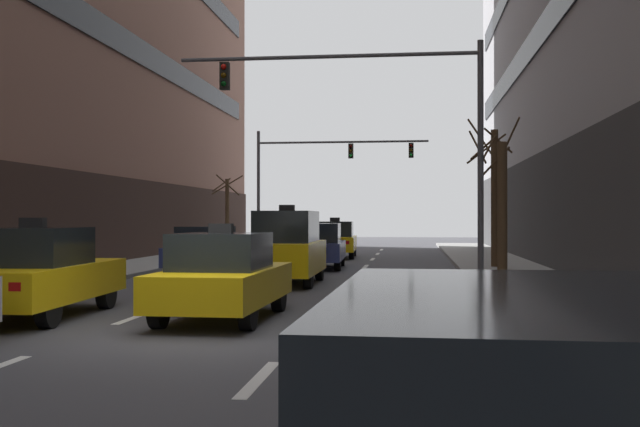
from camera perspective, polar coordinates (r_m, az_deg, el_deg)
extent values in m
plane|color=#424247|center=(12.15, -9.61, -9.06)|extent=(120.00, 120.00, 0.00)
cube|color=gray|center=(12.08, 22.41, -8.77)|extent=(3.14, 80.00, 0.14)
cube|color=silver|center=(14.56, -13.74, -7.59)|extent=(0.16, 2.00, 0.01)
cube|color=silver|center=(19.29, -8.45, -5.80)|extent=(0.16, 2.00, 0.01)
cube|color=silver|center=(24.13, -5.28, -4.70)|extent=(0.16, 2.00, 0.01)
cube|color=silver|center=(29.02, -3.18, -3.96)|extent=(0.16, 2.00, 0.01)
cube|color=silver|center=(33.95, -1.69, -3.43)|extent=(0.16, 2.00, 0.01)
cube|color=silver|center=(38.89, -0.58, -3.03)|extent=(0.16, 2.00, 0.01)
cube|color=silver|center=(43.85, 0.28, -2.72)|extent=(0.16, 2.00, 0.01)
cube|color=silver|center=(8.88, -4.64, -12.30)|extent=(0.16, 2.00, 0.01)
cube|color=silver|center=(13.75, -0.40, -8.03)|extent=(0.16, 2.00, 0.01)
cube|color=silver|center=(18.69, 1.57, -5.98)|extent=(0.16, 2.00, 0.01)
cube|color=silver|center=(23.65, 2.72, -4.79)|extent=(0.16, 2.00, 0.01)
cube|color=silver|center=(28.63, 3.46, -4.01)|extent=(0.16, 2.00, 0.01)
cube|color=silver|center=(33.61, 3.98, -3.46)|extent=(0.16, 2.00, 0.01)
cube|color=silver|center=(38.60, 4.37, -3.05)|extent=(0.16, 2.00, 0.01)
cube|color=silver|center=(43.59, 4.67, -2.74)|extent=(0.16, 2.00, 0.01)
cylinder|color=black|center=(22.47, -3.92, -4.23)|extent=(0.21, 0.63, 0.63)
cylinder|color=black|center=(22.24, -0.04, -4.27)|extent=(0.21, 0.63, 0.63)
cylinder|color=black|center=(19.94, -5.27, -4.72)|extent=(0.21, 0.63, 0.63)
cylinder|color=black|center=(19.69, -0.90, -4.78)|extent=(0.21, 0.63, 0.63)
cube|color=yellow|center=(21.04, -2.51, -3.32)|extent=(1.79, 4.21, 0.86)
cube|color=black|center=(21.02, -2.51, -0.98)|extent=(1.55, 2.49, 0.86)
cube|color=white|center=(23.17, -3.22, -2.67)|extent=(0.19, 0.08, 0.13)
cube|color=red|center=(19.12, -5.30, -3.17)|extent=(0.19, 0.08, 0.13)
cube|color=white|center=(22.99, -0.19, -2.69)|extent=(0.19, 0.08, 0.13)
cube|color=red|center=(18.91, -1.65, -3.21)|extent=(0.19, 0.08, 0.13)
cube|color=black|center=(21.02, -2.51, 0.42)|extent=(0.42, 0.19, 0.17)
cylinder|color=black|center=(28.99, -1.50, -3.32)|extent=(0.24, 0.66, 0.66)
cylinder|color=black|center=(28.86, 1.64, -3.33)|extent=(0.24, 0.66, 0.66)
cylinder|color=black|center=(26.32, -2.13, -3.62)|extent=(0.24, 0.66, 0.66)
cylinder|color=black|center=(26.18, 1.33, -3.64)|extent=(0.24, 0.66, 0.66)
cube|color=navy|center=(27.56, -0.16, -2.81)|extent=(2.00, 4.44, 0.64)
cube|color=black|center=(27.34, -0.19, -1.46)|extent=(1.66, 1.95, 0.68)
cube|color=white|center=(29.75, -1.04, -2.41)|extent=(0.20, 0.09, 0.14)
cube|color=red|center=(25.49, -2.00, -2.77)|extent=(0.20, 0.09, 0.14)
cube|color=white|center=(29.65, 1.43, -2.42)|extent=(0.20, 0.09, 0.14)
cube|color=red|center=(25.37, 0.88, -2.78)|extent=(0.20, 0.09, 0.14)
cylinder|color=black|center=(15.36, -8.75, -6.05)|extent=(0.22, 0.63, 0.63)
cylinder|color=black|center=(14.99, -3.13, -6.19)|extent=(0.22, 0.63, 0.63)
cylinder|color=black|center=(12.94, -12.08, -7.12)|extent=(0.22, 0.63, 0.63)
cylinder|color=black|center=(12.50, -5.45, -7.37)|extent=(0.22, 0.63, 0.63)
cube|color=yellow|center=(13.89, -7.27, -5.39)|extent=(1.84, 4.23, 0.61)
cube|color=black|center=(13.67, -7.48, -2.83)|extent=(1.56, 1.84, 0.65)
cube|color=white|center=(16.02, -7.43, -4.33)|extent=(0.19, 0.08, 0.13)
cube|color=red|center=(12.12, -12.67, -5.62)|extent=(0.19, 0.08, 0.13)
cube|color=white|center=(15.74, -3.11, -4.41)|extent=(0.19, 0.08, 0.13)
cube|color=red|center=(11.75, -7.04, -5.80)|extent=(0.19, 0.08, 0.13)
cube|color=black|center=(13.65, -7.48, -1.12)|extent=(0.42, 0.20, 0.17)
cylinder|color=black|center=(36.31, 0.00, -2.70)|extent=(0.25, 0.68, 0.67)
cylinder|color=black|center=(36.21, 2.56, -2.71)|extent=(0.25, 0.68, 0.67)
cylinder|color=black|center=(33.59, -0.38, -2.90)|extent=(0.25, 0.68, 0.67)
cylinder|color=black|center=(33.48, 2.39, -2.90)|extent=(0.25, 0.68, 0.67)
cube|color=yellow|center=(34.88, 1.15, -2.27)|extent=(2.04, 4.53, 0.65)
cube|color=black|center=(34.66, 1.13, -1.17)|extent=(1.70, 1.99, 0.69)
cube|color=white|center=(37.10, 0.35, -1.98)|extent=(0.21, 0.09, 0.14)
cube|color=red|center=(32.74, -0.23, -2.20)|extent=(0.21, 0.09, 0.14)
cube|color=white|center=(37.02, 2.36, -1.98)|extent=(0.21, 0.09, 0.14)
cube|color=red|center=(32.65, 2.06, -2.20)|extent=(0.21, 0.09, 0.14)
cube|color=black|center=(34.65, 1.13, -0.45)|extent=(0.45, 0.22, 0.18)
cylinder|color=black|center=(16.62, -21.09, -5.53)|extent=(0.25, 0.68, 0.67)
cylinder|color=black|center=(16.00, -15.82, -5.74)|extent=(0.25, 0.68, 0.67)
cylinder|color=black|center=(13.48, -19.82, -6.75)|extent=(0.25, 0.68, 0.67)
cube|color=yellow|center=(15.02, -20.52, -4.85)|extent=(2.07, 4.53, 0.65)
cube|color=black|center=(14.80, -20.84, -2.33)|extent=(1.71, 2.00, 0.69)
cube|color=white|center=(17.26, -19.45, -3.88)|extent=(0.21, 0.09, 0.14)
cube|color=white|center=(16.78, -15.36, -3.99)|extent=(0.21, 0.09, 0.14)
cube|color=red|center=(12.76, -21.97, -5.14)|extent=(0.21, 0.09, 0.14)
cube|color=black|center=(14.79, -20.84, -0.65)|extent=(0.45, 0.22, 0.18)
cylinder|color=black|center=(26.58, -9.19, -3.62)|extent=(0.23, 0.63, 0.62)
cylinder|color=black|center=(26.14, -6.04, -3.68)|extent=(0.23, 0.63, 0.62)
cylinder|color=black|center=(24.18, -11.13, -3.95)|extent=(0.23, 0.63, 0.62)
cylinder|color=black|center=(23.70, -7.70, -4.03)|extent=(0.23, 0.63, 0.62)
cube|color=navy|center=(25.12, -8.49, -3.13)|extent=(1.92, 4.23, 0.61)
cube|color=black|center=(24.92, -8.62, -1.71)|extent=(1.59, 1.86, 0.64)
cube|color=white|center=(27.24, -8.38, -2.68)|extent=(0.19, 0.08, 0.13)
cube|color=red|center=(23.40, -11.45, -3.07)|extent=(0.19, 0.08, 0.13)
cube|color=white|center=(26.89, -5.91, -2.72)|extent=(0.19, 0.08, 0.13)
cube|color=red|center=(22.99, -8.61, -3.12)|extent=(0.19, 0.08, 0.13)
cube|color=black|center=(2.46, 20.39, -13.37)|extent=(1.61, 1.90, 0.67)
cube|color=white|center=(4.80, 6.51, -13.53)|extent=(0.20, 0.08, 0.14)
cube|color=white|center=(4.93, 21.86, -13.15)|extent=(0.20, 0.08, 0.14)
cylinder|color=#4C4C51|center=(22.84, 12.02, 4.14)|extent=(0.18, 0.18, 6.96)
cylinder|color=#4C4C51|center=(23.34, 0.57, 11.76)|extent=(9.10, 0.12, 0.12)
cube|color=black|center=(23.80, -7.20, 10.25)|extent=(0.28, 0.24, 0.84)
sphere|color=red|center=(23.71, -7.28, 10.92)|extent=(0.17, 0.17, 0.17)
sphere|color=#523505|center=(23.66, -7.28, 10.31)|extent=(0.17, 0.17, 0.17)
sphere|color=#073E10|center=(23.62, -7.28, 9.69)|extent=(0.17, 0.17, 0.17)
cylinder|color=#4C4C51|center=(43.98, -4.67, 1.85)|extent=(0.18, 0.18, 6.73)
cylinder|color=#4C4C51|center=(43.44, 1.70, 5.41)|extent=(9.78, 0.12, 0.12)
cube|color=black|center=(43.35, 2.34, 4.73)|extent=(0.28, 0.24, 0.84)
sphere|color=#4B0704|center=(43.24, 2.33, 5.09)|extent=(0.17, 0.17, 0.17)
sphere|color=#523505|center=(43.21, 2.33, 4.75)|extent=(0.17, 0.17, 0.17)
sphere|color=green|center=(43.19, 2.33, 4.41)|extent=(0.17, 0.17, 0.17)
cube|color=black|center=(43.21, 6.89, 4.75)|extent=(0.28, 0.24, 0.84)
sphere|color=#4B0704|center=(43.10, 6.89, 5.11)|extent=(0.17, 0.17, 0.17)
sphere|color=#523505|center=(43.07, 6.89, 4.77)|extent=(0.17, 0.17, 0.17)
sphere|color=green|center=(43.05, 6.89, 4.42)|extent=(0.17, 0.17, 0.17)
cylinder|color=#4C3823|center=(24.82, 13.59, 0.52)|extent=(0.32, 0.32, 4.13)
cylinder|color=#42301E|center=(25.30, 12.23, 4.86)|extent=(0.95, 1.17, 0.87)
cylinder|color=#42301E|center=(25.17, 12.50, 4.62)|extent=(0.71, 0.97, 1.15)
cylinder|color=#42301E|center=(25.34, 13.07, 3.80)|extent=(1.03, 0.43, 1.05)
cylinder|color=#4C3823|center=(27.07, 13.04, 1.14)|extent=(0.26, 0.26, 4.78)
cylinder|color=#42301E|center=(26.73, 13.29, 5.39)|extent=(1.00, 0.21, 0.89)
cylinder|color=#42301E|center=(27.84, 12.44, 4.80)|extent=(1.46, 0.51, 1.13)
cylinder|color=#42301E|center=(26.70, 12.16, 5.40)|extent=(0.99, 1.00, 1.63)
cylinder|color=#42301E|center=(27.55, 14.04, 5.32)|extent=(0.70, 1.11, 1.57)
cylinder|color=#42301E|center=(26.89, 11.80, 4.95)|extent=(0.53, 1.28, 1.27)
cylinder|color=#4C3823|center=(40.21, -7.02, -0.07)|extent=(0.21, 0.21, 3.75)
cylinder|color=#42301E|center=(40.71, -7.43, 2.17)|extent=(0.82, 0.87, 0.76)
cylinder|color=#42301E|center=(39.65, -6.98, 2.16)|extent=(1.21, 0.42, 1.12)
cylinder|color=#42301E|center=(41.08, -7.01, 2.16)|extent=(1.67, 0.47, 1.07)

